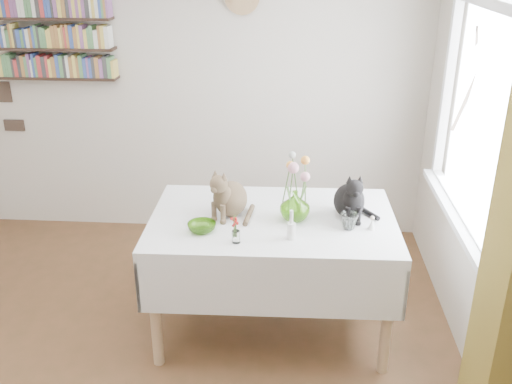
# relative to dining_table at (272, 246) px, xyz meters

# --- Properties ---
(room) EXTENTS (4.08, 4.58, 2.58)m
(room) POSITION_rel_dining_table_xyz_m (-0.77, -0.76, 0.62)
(room) COLOR brown
(room) RESTS_ON ground
(window) EXTENTS (0.12, 1.52, 1.32)m
(window) POSITION_rel_dining_table_xyz_m (1.19, 0.04, 0.77)
(window) COLOR white
(window) RESTS_ON room
(curtain) EXTENTS (0.12, 0.38, 2.10)m
(curtain) POSITION_rel_dining_table_xyz_m (1.13, -0.88, 0.52)
(curtain) COLOR brown
(curtain) RESTS_ON room
(dining_table) EXTENTS (1.57, 1.03, 0.83)m
(dining_table) POSITION_rel_dining_table_xyz_m (0.00, 0.00, 0.00)
(dining_table) COLOR white
(dining_table) RESTS_ON room
(tabby_cat) EXTENTS (0.34, 0.36, 0.34)m
(tabby_cat) POSITION_rel_dining_table_xyz_m (-0.27, 0.03, 0.37)
(tabby_cat) COLOR brown
(tabby_cat) RESTS_ON dining_table
(black_cat) EXTENTS (0.25, 0.30, 0.32)m
(black_cat) POSITION_rel_dining_table_xyz_m (0.48, 0.07, 0.37)
(black_cat) COLOR black
(black_cat) RESTS_ON dining_table
(flower_vase) EXTENTS (0.22, 0.22, 0.20)m
(flower_vase) POSITION_rel_dining_table_xyz_m (0.14, -0.02, 0.30)
(flower_vase) COLOR #83C936
(flower_vase) RESTS_ON dining_table
(green_bowl) EXTENTS (0.20, 0.20, 0.05)m
(green_bowl) POSITION_rel_dining_table_xyz_m (-0.42, -0.22, 0.23)
(green_bowl) COLOR #83C936
(green_bowl) RESTS_ON dining_table
(drinking_glass) EXTENTS (0.13, 0.13, 0.10)m
(drinking_glass) POSITION_rel_dining_table_xyz_m (0.47, -0.12, 0.26)
(drinking_glass) COLOR white
(drinking_glass) RESTS_ON dining_table
(candlestick) EXTENTS (0.05, 0.05, 0.18)m
(candlestick) POSITION_rel_dining_table_xyz_m (0.12, -0.27, 0.27)
(candlestick) COLOR white
(candlestick) RESTS_ON dining_table
(berry_jar) EXTENTS (0.05, 0.05, 0.19)m
(berry_jar) POSITION_rel_dining_table_xyz_m (-0.20, -0.35, 0.29)
(berry_jar) COLOR white
(berry_jar) RESTS_ON dining_table
(porcelain_figurine) EXTENTS (0.05, 0.05, 0.09)m
(porcelain_figurine) POSITION_rel_dining_table_xyz_m (0.61, -0.12, 0.24)
(porcelain_figurine) COLOR white
(porcelain_figurine) RESTS_ON dining_table
(flower_bouquet) EXTENTS (0.17, 0.12, 0.39)m
(flower_bouquet) POSITION_rel_dining_table_xyz_m (0.14, -0.00, 0.55)
(flower_bouquet) COLOR #4C7233
(flower_bouquet) RESTS_ON flower_vase
(bookshelf_unit) EXTENTS (1.00, 0.16, 0.91)m
(bookshelf_unit) POSITION_rel_dining_table_xyz_m (-1.87, 1.40, 1.22)
(bookshelf_unit) COLOR black
(bookshelf_unit) RESTS_ON room
(wall_art_plaques) EXTENTS (0.21, 0.02, 0.44)m
(wall_art_plaques) POSITION_rel_dining_table_xyz_m (-2.40, 1.47, 0.50)
(wall_art_plaques) COLOR #38281E
(wall_art_plaques) RESTS_ON room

